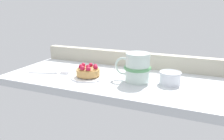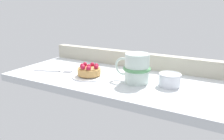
# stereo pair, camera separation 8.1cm
# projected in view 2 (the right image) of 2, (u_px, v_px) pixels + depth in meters

# --- Properties ---
(ground_plane) EXTENTS (0.82, 0.37, 0.03)m
(ground_plane) POSITION_uv_depth(u_px,v_px,m) (113.00, 80.00, 0.86)
(ground_plane) COLOR silver
(window_rail_back) EXTENTS (0.80, 0.04, 0.07)m
(window_rail_back) POSITION_uv_depth(u_px,v_px,m) (131.00, 59.00, 0.99)
(window_rail_back) COLOR #B2AD99
(window_rail_back) RESTS_ON ground_plane
(dessert_plate) EXTENTS (0.13, 0.13, 0.01)m
(dessert_plate) POSITION_uv_depth(u_px,v_px,m) (89.00, 76.00, 0.85)
(dessert_plate) COLOR white
(dessert_plate) RESTS_ON ground_plane
(raspberry_tart) EXTENTS (0.09, 0.09, 0.04)m
(raspberry_tart) POSITION_uv_depth(u_px,v_px,m) (89.00, 70.00, 0.84)
(raspberry_tart) COLOR tan
(raspberry_tart) RESTS_ON dessert_plate
(coffee_mug) EXTENTS (0.14, 0.10, 0.10)m
(coffee_mug) POSITION_uv_depth(u_px,v_px,m) (136.00, 68.00, 0.78)
(coffee_mug) COLOR silver
(coffee_mug) RESTS_ON ground_plane
(dessert_fork) EXTENTS (0.16, 0.07, 0.01)m
(dessert_fork) POSITION_uv_depth(u_px,v_px,m) (53.00, 71.00, 0.92)
(dessert_fork) COLOR #B7B7BC
(dessert_fork) RESTS_ON ground_plane
(sugar_bowl) EXTENTS (0.08, 0.08, 0.04)m
(sugar_bowl) POSITION_uv_depth(u_px,v_px,m) (170.00, 79.00, 0.75)
(sugar_bowl) COLOR silver
(sugar_bowl) RESTS_ON ground_plane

